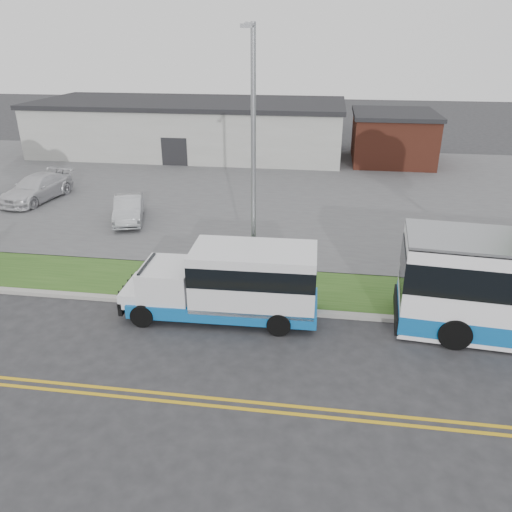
% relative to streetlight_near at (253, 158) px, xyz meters
% --- Properties ---
extents(ground, '(140.00, 140.00, 0.00)m').
position_rel_streetlight_near_xyz_m(ground, '(-3.00, -2.73, -5.23)').
color(ground, '#28282B').
rests_on(ground, ground).
extents(lane_line_north, '(70.00, 0.12, 0.01)m').
position_rel_streetlight_near_xyz_m(lane_line_north, '(-3.00, -6.58, -5.23)').
color(lane_line_north, gold).
rests_on(lane_line_north, ground).
extents(lane_line_south, '(70.00, 0.12, 0.01)m').
position_rel_streetlight_near_xyz_m(lane_line_south, '(-3.00, -6.88, -5.23)').
color(lane_line_south, gold).
rests_on(lane_line_south, ground).
extents(curb, '(80.00, 0.30, 0.15)m').
position_rel_streetlight_near_xyz_m(curb, '(-3.00, -1.63, -5.16)').
color(curb, '#9E9B93').
rests_on(curb, ground).
extents(verge, '(80.00, 3.30, 0.10)m').
position_rel_streetlight_near_xyz_m(verge, '(-3.00, 0.17, -5.18)').
color(verge, '#2A4D19').
rests_on(verge, ground).
extents(parking_lot, '(80.00, 25.00, 0.10)m').
position_rel_streetlight_near_xyz_m(parking_lot, '(-3.00, 14.27, -5.18)').
color(parking_lot, '#4C4C4F').
rests_on(parking_lot, ground).
extents(commercial_building, '(25.40, 10.40, 4.35)m').
position_rel_streetlight_near_xyz_m(commercial_building, '(-9.00, 24.27, -3.05)').
color(commercial_building, '#9E9E99').
rests_on(commercial_building, ground).
extents(brick_wing, '(6.30, 7.30, 3.90)m').
position_rel_streetlight_near_xyz_m(brick_wing, '(7.50, 23.27, -3.27)').
color(brick_wing, brown).
rests_on(brick_wing, ground).
extents(streetlight_near, '(0.35, 1.53, 9.50)m').
position_rel_streetlight_near_xyz_m(streetlight_near, '(0.00, 0.00, 0.00)').
color(streetlight_near, gray).
rests_on(streetlight_near, verge).
extents(shuttle_bus, '(6.94, 2.47, 2.63)m').
position_rel_streetlight_near_xyz_m(shuttle_bus, '(-0.34, -2.11, -3.83)').
color(shuttle_bus, '#0E579E').
rests_on(shuttle_bus, ground).
extents(parked_car_a, '(2.55, 4.25, 1.32)m').
position_rel_streetlight_near_xyz_m(parked_car_a, '(-7.74, 6.74, -4.47)').
color(parked_car_a, '#9FA1A6').
rests_on(parked_car_a, parking_lot).
extents(parked_car_b, '(2.78, 5.37, 1.49)m').
position_rel_streetlight_near_xyz_m(parked_car_b, '(-14.58, 9.51, -4.39)').
color(parked_car_b, silver).
rests_on(parked_car_b, parking_lot).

